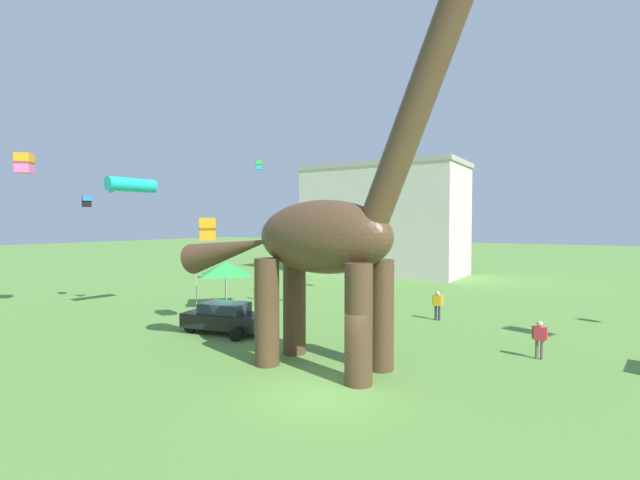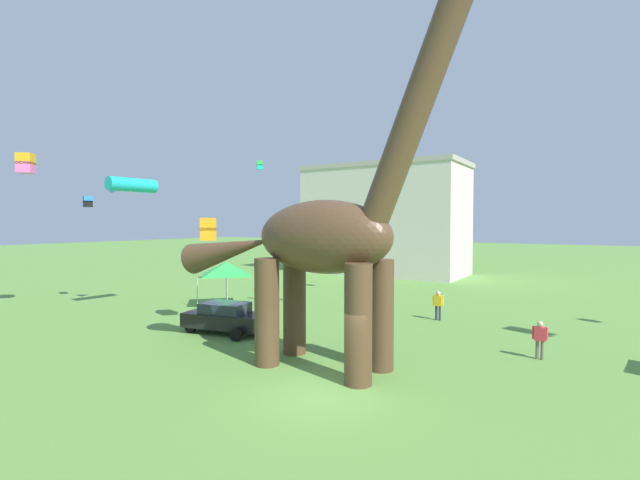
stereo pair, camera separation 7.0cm
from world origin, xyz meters
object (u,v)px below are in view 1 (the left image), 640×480
object	(u,v)px
kite_high_right	(259,165)
kite_near_high	(354,226)
kite_apex	(207,229)
kite_mid_right	(128,185)
festival_canopy_tent	(226,269)
kite_far_left	(24,163)
person_strolling_adult	(438,303)
person_vendor_side	(255,290)
person_far_spectator	(540,336)
kite_trailing	(87,201)
parked_sedan_left	(225,317)
person_watching_child	(291,289)
dinosaur_sculpture	(322,237)

from	to	relation	value
kite_high_right	kite_near_high	xyz separation A→B (m)	(7.80, 2.52, -5.13)
kite_high_right	kite_near_high	world-z (taller)	kite_high_right
kite_apex	kite_mid_right	size ratio (longest dim) A/B	0.38
festival_canopy_tent	kite_far_left	distance (m)	13.52
person_strolling_adult	kite_apex	world-z (taller)	kite_apex
person_vendor_side	person_far_spectator	size ratio (longest dim) A/B	0.67
person_far_spectator	kite_near_high	distance (m)	19.60
person_vendor_side	person_strolling_adult	bearing A→B (deg)	-153.44
kite_apex	kite_far_left	bearing A→B (deg)	-162.89
kite_apex	kite_trailing	xyz separation A→B (m)	(-11.69, 0.28, 1.77)
person_strolling_adult	kite_mid_right	xyz separation A→B (m)	(-16.92, -8.09, 6.92)
parked_sedan_left	person_watching_child	bearing A→B (deg)	93.60
dinosaur_sculpture	kite_far_left	size ratio (longest dim) A/B	11.85
person_strolling_adult	parked_sedan_left	bearing A→B (deg)	-176.71
kite_high_right	kite_apex	bearing A→B (deg)	-60.99
person_strolling_adult	kite_trailing	bearing A→B (deg)	156.92
kite_apex	kite_trailing	world-z (taller)	kite_trailing
person_far_spectator	person_strolling_adult	bearing A→B (deg)	-45.74
person_far_spectator	dinosaur_sculpture	bearing A→B (deg)	33.73
person_strolling_adult	kite_near_high	size ratio (longest dim) A/B	2.70
dinosaur_sculpture	kite_trailing	distance (m)	20.62
kite_apex	kite_far_left	xyz separation A→B (m)	(-11.60, -3.57, 3.91)
kite_near_high	kite_high_right	bearing A→B (deg)	-162.07
parked_sedan_left	person_watching_child	xyz separation A→B (m)	(-2.52, 9.18, 0.10)
dinosaur_sculpture	person_watching_child	size ratio (longest dim) A/B	9.34
kite_apex	person_strolling_adult	bearing A→B (deg)	40.19
kite_mid_right	dinosaur_sculpture	bearing A→B (deg)	-9.46
person_watching_child	kite_high_right	bearing A→B (deg)	-107.49
festival_canopy_tent	person_far_spectator	bearing A→B (deg)	-5.18
kite_near_high	kite_mid_right	xyz separation A→B (m)	(-7.88, -14.91, 2.57)
person_far_spectator	kite_far_left	world-z (taller)	kite_far_left
person_watching_child	kite_far_left	bearing A→B (deg)	-26.12
dinosaur_sculpture	person_far_spectator	distance (m)	9.91
person_strolling_adult	kite_near_high	bearing A→B (deg)	99.44
person_watching_child	kite_trailing	world-z (taller)	kite_trailing
dinosaur_sculpture	kite_apex	xyz separation A→B (m)	(-8.66, 2.39, 0.21)
kite_mid_right	person_watching_child	bearing A→B (deg)	53.99
kite_high_right	kite_trailing	bearing A→B (deg)	-110.84
person_vendor_side	kite_high_right	size ratio (longest dim) A/B	1.45
person_strolling_adult	kite_high_right	distance (m)	19.81
person_strolling_adult	festival_canopy_tent	distance (m)	13.84
person_strolling_adult	kite_trailing	size ratio (longest dim) A/B	2.27
dinosaur_sculpture	person_watching_child	xyz separation A→B (m)	(-9.55, 11.13, -4.16)
kite_far_left	festival_canopy_tent	bearing A→B (deg)	46.47
dinosaur_sculpture	kite_apex	world-z (taller)	dinosaur_sculpture
kite_far_left	kite_near_high	xyz separation A→B (m)	(12.40, 18.72, -3.82)
dinosaur_sculpture	kite_mid_right	size ratio (longest dim) A/B	4.51
person_vendor_side	kite_apex	xyz separation A→B (m)	(3.71, -8.23, 4.63)
kite_far_left	kite_trailing	xyz separation A→B (m)	(-0.09, 3.85, -2.14)
dinosaur_sculpture	kite_high_right	xyz separation A→B (m)	(-15.66, 15.01, 5.43)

